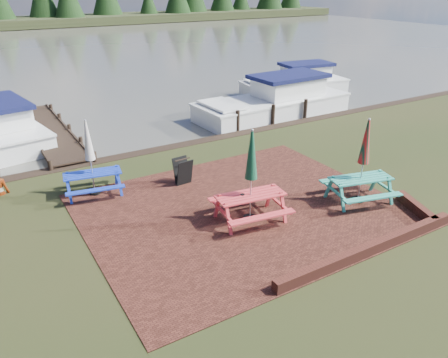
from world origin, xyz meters
The scene contains 11 objects.
ground centered at (0.00, 0.00, 0.00)m, with size 120.00×120.00×0.00m, color black.
paving centered at (0.00, 1.00, 0.01)m, with size 9.00×7.50×0.02m, color #331610.
brick_wall centered at (2.15, -2.42, 0.15)m, with size 6.21×1.79×0.30m.
water centered at (0.00, 37.00, 0.00)m, with size 120.00×60.00×0.02m, color #4A483F.
picnic_table_teal centered at (3.38, -0.40, 0.92)m, with size 2.25×2.10×2.63m.
picnic_table_red centered at (-0.15, 0.35, 0.94)m, with size 2.16×1.98×2.69m.
picnic_table_blue centered at (-3.47, 4.30, 0.85)m, with size 2.00×1.84×2.44m.
chalkboard centered at (-0.70, 3.52, 0.46)m, with size 0.57×0.57×0.90m.
jetty centered at (-3.50, 11.28, 0.11)m, with size 1.76×9.08×1.00m.
boat_near centered at (7.30, 9.01, 0.47)m, with size 8.43×3.22×2.25m.
boat_far centered at (11.25, 12.12, 0.41)m, with size 6.82×3.22×2.05m.
Camera 1 is at (-6.37, -8.58, 6.26)m, focal length 35.00 mm.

